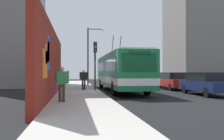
# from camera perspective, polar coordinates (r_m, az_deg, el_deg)

# --- Properties ---
(ground_plane) EXTENTS (80.00, 80.00, 0.00)m
(ground_plane) POSITION_cam_1_polar(r_m,az_deg,el_deg) (19.18, -2.64, -5.27)
(ground_plane) COLOR black
(sidewalk_slab) EXTENTS (48.00, 3.20, 0.15)m
(sidewalk_slab) POSITION_cam_1_polar(r_m,az_deg,el_deg) (19.07, -7.45, -5.07)
(sidewalk_slab) COLOR #ADA8A0
(sidewalk_slab) RESTS_ON ground_plane
(graffiti_wall) EXTENTS (15.03, 0.32, 4.15)m
(graffiti_wall) POSITION_cam_1_polar(r_m,az_deg,el_deg) (15.57, -13.62, 1.31)
(graffiti_wall) COLOR maroon
(graffiti_wall) RESTS_ON ground_plane
(building_far_left) EXTENTS (11.55, 6.28, 18.55)m
(building_far_left) POSITION_cam_1_polar(r_m,az_deg,el_deg) (32.22, -21.89, 13.30)
(building_far_left) COLOR gray
(building_far_left) RESTS_ON ground_plane
(building_far_right) EXTENTS (8.88, 8.65, 16.24)m
(building_far_right) POSITION_cam_1_polar(r_m,az_deg,el_deg) (40.92, 19.40, 8.67)
(building_far_right) COLOR gray
(building_far_right) RESTS_ON ground_plane
(city_bus) EXTENTS (12.67, 2.58, 4.88)m
(city_bus) POSITION_cam_1_polar(r_m,az_deg,el_deg) (20.91, 1.82, -0.13)
(city_bus) COLOR #19723F
(city_bus) RESTS_ON ground_plane
(parked_car_navy) EXTENTS (4.81, 1.79, 1.58)m
(parked_car_navy) POSITION_cam_1_polar(r_m,az_deg,el_deg) (18.42, 20.62, -2.83)
(parked_car_navy) COLOR navy
(parked_car_navy) RESTS_ON ground_plane
(parked_car_red) EXTENTS (4.55, 1.94, 1.58)m
(parked_car_red) POSITION_cam_1_polar(r_m,az_deg,el_deg) (23.49, 13.90, -2.35)
(parked_car_red) COLOR #B21E19
(parked_car_red) RESTS_ON ground_plane
(parked_car_dark_gray) EXTENTS (4.75, 1.87, 1.58)m
(parked_car_dark_gray) POSITION_cam_1_polar(r_m,az_deg,el_deg) (28.70, 9.64, -2.04)
(parked_car_dark_gray) COLOR #38383D
(parked_car_dark_gray) RESTS_ON ground_plane
(pedestrian_near_wall) EXTENTS (0.23, 0.68, 1.71)m
(pedestrian_near_wall) POSITION_cam_1_polar(r_m,az_deg,el_deg) (12.27, -11.41, -2.49)
(pedestrian_near_wall) COLOR #3F3326
(pedestrian_near_wall) RESTS_ON sidewalk_slab
(pedestrian_midblock) EXTENTS (0.22, 0.67, 1.67)m
(pedestrian_midblock) POSITION_cam_1_polar(r_m,az_deg,el_deg) (20.45, -6.50, -1.80)
(pedestrian_midblock) COLOR #1E1E2D
(pedestrian_midblock) RESTS_ON sidewalk_slab
(traffic_light) EXTENTS (0.49, 0.28, 3.89)m
(traffic_light) POSITION_cam_1_polar(r_m,az_deg,el_deg) (19.89, -3.88, 2.91)
(traffic_light) COLOR #2D382D
(traffic_light) RESTS_ON sidewalk_slab
(street_lamp) EXTENTS (0.44, 1.95, 6.57)m
(street_lamp) POSITION_cam_1_polar(r_m,az_deg,el_deg) (28.68, -5.08, 4.17)
(street_lamp) COLOR #4C4C51
(street_lamp) RESTS_ON sidewalk_slab
(curbside_puddle) EXTENTS (1.08, 1.08, 0.00)m
(curbside_puddle) POSITION_cam_1_polar(r_m,az_deg,el_deg) (18.33, -0.46, -5.49)
(curbside_puddle) COLOR black
(curbside_puddle) RESTS_ON ground_plane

